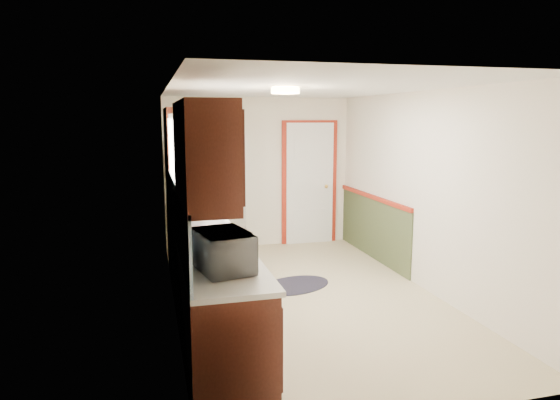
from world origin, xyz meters
TOP-DOWN VIEW (x-y plane):
  - room_shell at (0.00, 0.00)m, footprint 3.20×5.20m
  - kitchen_run at (-1.24, -0.29)m, footprint 0.63×4.00m
  - back_wall_trim at (0.99, 2.21)m, footprint 1.12×2.30m
  - ceiling_fixture at (-0.30, -0.20)m, footprint 0.30×0.30m
  - microwave at (-1.20, -1.72)m, footprint 0.40×0.59m
  - refrigerator at (-0.83, 1.78)m, footprint 0.83×0.80m
  - rug at (-0.01, 0.40)m, footprint 1.14×0.94m
  - cooktop at (-1.19, 0.90)m, footprint 0.54×0.65m

SIDE VIEW (x-z plane):
  - rug at x=-0.01m, z-range 0.00..0.01m
  - kitchen_run at x=-1.24m, z-range -0.29..1.91m
  - back_wall_trim at x=0.99m, z-range -0.15..1.93m
  - refrigerator at x=-0.83m, z-range 0.00..1.85m
  - cooktop at x=-1.19m, z-range 0.94..0.96m
  - microwave at x=-1.20m, z-range 0.94..1.31m
  - room_shell at x=0.00m, z-range -0.06..2.46m
  - ceiling_fixture at x=-0.30m, z-range 2.33..2.39m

